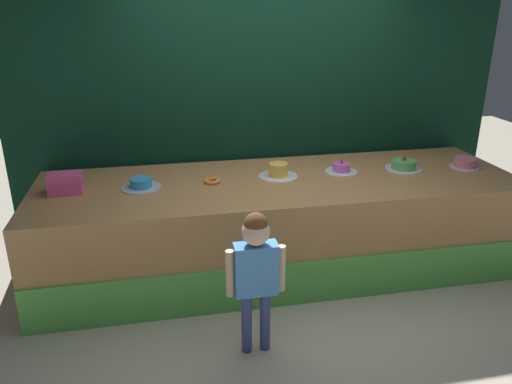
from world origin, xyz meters
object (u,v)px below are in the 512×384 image
child_figure (256,265)px  pink_box (65,183)px  donut (212,181)px  cake_left (278,171)px  cake_right (404,165)px  cake_far_left (141,184)px  cake_far_right (465,163)px  cake_center (341,168)px

child_figure → pink_box: size_ratio=3.97×
pink_box → donut: 1.17m
cake_left → cake_right: size_ratio=1.03×
pink_box → donut: size_ratio=1.84×
pink_box → cake_far_left: size_ratio=0.80×
cake_far_right → cake_right: bearing=174.6°
donut → cake_far_right: size_ratio=0.53×
cake_right → cake_far_right: bearing=-5.4°
cake_right → pink_box: bearing=-179.5°
donut → cake_right: (1.75, 0.02, 0.02)m
child_figure → cake_right: bearing=36.2°
cake_left → cake_right: 1.17m
cake_far_left → cake_far_right: size_ratio=1.22×
cake_far_left → cake_far_right: bearing=-0.5°
donut → cake_left: 0.59m
child_figure → cake_center: 1.60m
donut → cake_far_left: 0.58m
pink_box → cake_left: 1.75m
child_figure → pink_box: 1.76m
cake_right → cake_far_right: cake_right is taller
child_figure → cake_left: child_figure is taller
cake_right → cake_far_right: size_ratio=1.23×
cake_far_left → cake_far_right: 2.92m
donut → cake_far_right: cake_far_right is taller
child_figure → cake_center: (1.02, 1.21, 0.20)m
child_figure → cake_right: 2.00m
cake_center → cake_right: size_ratio=0.87×
pink_box → cake_far_left: pink_box is taller
cake_right → cake_center: bearing=176.3°
pink_box → cake_far_left: 0.59m
cake_left → cake_far_right: size_ratio=1.27×
donut → cake_left: (0.58, 0.04, 0.03)m
pink_box → cake_right: 2.92m
cake_far_right → donut: bearing=179.1°
child_figure → cake_far_right: size_ratio=3.85×
cake_left → cake_far_right: cake_left is taller
cake_left → cake_right: (1.17, -0.02, -0.01)m
child_figure → cake_center: child_figure is taller
pink_box → cake_center: pink_box is taller
cake_right → cake_far_right: (0.58, -0.06, 0.00)m
donut → cake_center: (1.17, 0.06, 0.02)m
cake_far_left → cake_center: cake_center is taller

